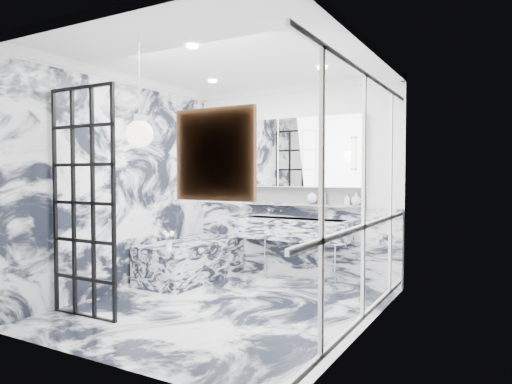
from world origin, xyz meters
The scene contains 25 objects.
floor centered at (0.00, 0.00, 0.00)m, with size 3.60×3.60×0.00m, color silver.
ceiling centered at (0.00, 0.00, 2.80)m, with size 3.60×3.60×0.00m, color white.
wall_back centered at (0.00, 1.80, 1.40)m, with size 3.60×3.60×0.00m, color white.
wall_front centered at (0.00, -1.80, 1.40)m, with size 3.60×3.60×0.00m, color white.
wall_left centered at (-1.60, 0.00, 1.40)m, with size 3.60×3.60×0.00m, color white.
wall_right centered at (1.60, 0.00, 1.40)m, with size 3.60×3.60×0.00m, color white.
marble_clad_back centered at (0.00, 1.78, 0.53)m, with size 3.18×0.05×1.05m, color silver.
marble_clad_left centered at (-1.59, 0.00, 1.34)m, with size 0.02×3.56×2.68m, color silver.
panel_molding centered at (1.58, 0.00, 1.30)m, with size 0.03×3.40×2.30m, color white.
soap_bottle_a centered at (0.51, 1.71, 1.20)m, with size 0.08×0.08×0.21m, color #8C5919.
soap_bottle_b centered at (0.86, 1.71, 1.17)m, with size 0.07×0.07×0.15m, color #4C4C51.
soap_bottle_c centered at (0.98, 1.71, 1.17)m, with size 0.13×0.13×0.17m, color silver.
face_pot centered at (0.35, 1.71, 1.17)m, with size 0.15×0.15×0.15m, color white.
amber_bottle centered at (0.44, 1.71, 1.14)m, with size 0.04×0.04×0.10m, color #8C5919.
flower_vase centered at (-0.93, 0.12, 0.61)m, with size 0.07×0.07×0.12m, color silver.
crittall_door centered at (-1.10, -1.04, 1.20)m, with size 0.88×0.04×2.40m, color black, non-canonical shape.
artwork centered at (1.07, -1.76, 1.64)m, with size 0.53×0.05×0.53m, color #C76614.
pendant_light centered at (-0.05, -1.31, 1.86)m, with size 0.24×0.24×0.24m, color white.
trough_sink centered at (0.15, 1.55, 0.73)m, with size 1.60×0.45×0.30m, color silver.
ledge centered at (0.15, 1.72, 1.07)m, with size 1.90×0.14×0.04m, color silver.
subway_tile centered at (0.15, 1.78, 1.21)m, with size 1.90×0.03×0.23m, color white.
mirror_cabinet centered at (0.15, 1.73, 1.82)m, with size 1.90×0.16×1.00m, color white.
sconce_left centered at (-0.67, 1.63, 1.78)m, with size 0.07×0.07×0.40m, color white.
sconce_right centered at (0.97, 1.63, 1.78)m, with size 0.07×0.07×0.40m, color white.
bathtub centered at (-1.18, 0.90, 0.28)m, with size 0.75×1.65×0.55m, color silver.
Camera 1 is at (2.82, -4.30, 1.50)m, focal length 32.00 mm.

